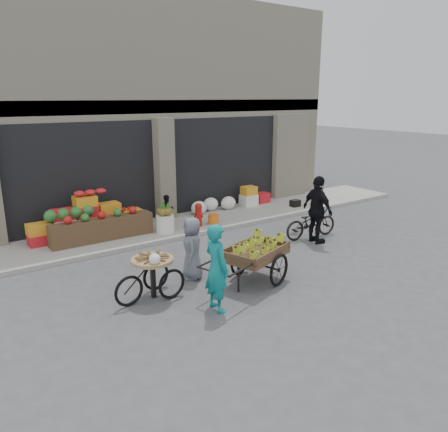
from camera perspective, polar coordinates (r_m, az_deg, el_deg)
ground at (r=10.35m, az=5.53°, el=-6.89°), size 80.00×80.00×0.00m
sidewalk at (r=13.52m, az=-5.81°, el=-1.25°), size 18.00×2.20×0.12m
building at (r=16.52m, az=-13.04°, el=13.12°), size 14.00×6.45×7.00m
fruit_display at (r=12.64m, az=-16.36°, el=-0.10°), size 3.10×1.12×1.24m
pineapple_bin at (r=12.67m, az=-7.68°, el=-0.99°), size 0.52×0.52×0.50m
fire_hydrant at (r=13.11m, az=-3.35°, el=0.29°), size 0.22×0.22×0.71m
orange_bucket at (r=13.39m, az=-1.40°, el=-0.40°), size 0.32×0.32×0.30m
right_bay_goods at (r=15.30m, az=1.60°, el=2.13°), size 3.35×0.60×0.70m
seated_person at (r=13.31m, az=-7.39°, el=0.77°), size 0.51×0.43×0.93m
banana_cart at (r=9.32m, az=3.94°, el=-4.60°), size 2.57×1.64×1.00m
vendor_woman at (r=8.12m, az=-0.98°, el=-6.77°), size 0.41×0.62×1.69m
tricycle_cart at (r=8.81m, az=-9.34°, el=-7.14°), size 1.45×0.94×0.95m
vendor_grey at (r=9.59m, az=-4.18°, el=-4.22°), size 0.72×0.81×1.40m
bicycle at (r=12.63m, az=11.29°, el=-0.82°), size 1.77×0.78×0.90m
cyclist at (r=12.11m, az=12.11°, el=0.79°), size 0.57×1.14×1.86m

